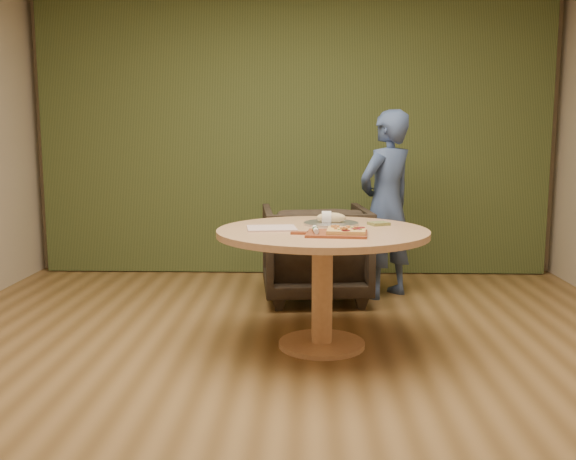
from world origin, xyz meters
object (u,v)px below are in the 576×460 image
(pedestal_table, at_px, (322,252))
(serving_tray, at_px, (331,223))
(bread_roll, at_px, (330,218))
(flatbread_pizza, at_px, (347,231))
(armchair, at_px, (315,247))
(pizza_paddle, at_px, (335,234))
(cutlery_roll, at_px, (316,230))
(person_standing, at_px, (386,205))

(pedestal_table, xyz_separation_m, serving_tray, (0.06, 0.21, 0.15))
(pedestal_table, relative_size, bread_roll, 6.78)
(flatbread_pizza, distance_m, armchair, 1.47)
(bread_roll, bearing_deg, pizza_paddle, -87.77)
(serving_tray, distance_m, armchair, 1.04)
(flatbread_pizza, relative_size, armchair, 0.28)
(cutlery_roll, relative_size, armchair, 0.23)
(serving_tray, relative_size, bread_roll, 1.84)
(armchair, bearing_deg, pedestal_table, 85.59)
(pizza_paddle, distance_m, person_standing, 1.59)
(pizza_paddle, bearing_deg, pedestal_table, 112.59)
(bread_roll, bearing_deg, pedestal_table, -103.65)
(serving_tray, relative_size, person_standing, 0.23)
(cutlery_roll, bearing_deg, person_standing, 65.72)
(serving_tray, relative_size, armchair, 0.42)
(cutlery_roll, xyz_separation_m, armchair, (0.02, 1.41, -0.36))
(pizza_paddle, bearing_deg, flatbread_pizza, 1.02)
(pedestal_table, distance_m, cutlery_roll, 0.28)
(bread_roll, xyz_separation_m, person_standing, (0.50, 1.08, -0.03))
(cutlery_roll, height_order, person_standing, person_standing)
(pedestal_table, relative_size, serving_tray, 3.68)
(pedestal_table, bearing_deg, bread_roll, 76.35)
(serving_tray, xyz_separation_m, bread_roll, (-0.01, 0.00, 0.04))
(pedestal_table, bearing_deg, flatbread_pizza, -59.84)
(pedestal_table, distance_m, bread_roll, 0.28)
(cutlery_roll, distance_m, person_standing, 1.62)
(flatbread_pizza, height_order, serving_tray, flatbread_pizza)
(pizza_paddle, height_order, cutlery_roll, cutlery_roll)
(flatbread_pizza, relative_size, serving_tray, 0.68)
(flatbread_pizza, bearing_deg, armchair, 96.53)
(pedestal_table, bearing_deg, person_standing, 67.05)
(pedestal_table, height_order, serving_tray, serving_tray)
(cutlery_roll, bearing_deg, flatbread_pizza, -7.48)
(pizza_paddle, relative_size, cutlery_roll, 2.31)
(armchair, distance_m, person_standing, 0.68)
(pizza_paddle, distance_m, flatbread_pizza, 0.07)
(pizza_paddle, xyz_separation_m, cutlery_roll, (-0.11, 0.01, 0.02))
(pizza_paddle, xyz_separation_m, person_standing, (0.48, 1.52, 0.01))
(flatbread_pizza, height_order, armchair, armchair)
(flatbread_pizza, xyz_separation_m, person_standing, (0.41, 1.52, -0.01))
(cutlery_roll, bearing_deg, pedestal_table, 74.96)
(pizza_paddle, xyz_separation_m, serving_tray, (-0.01, 0.43, -0.00))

